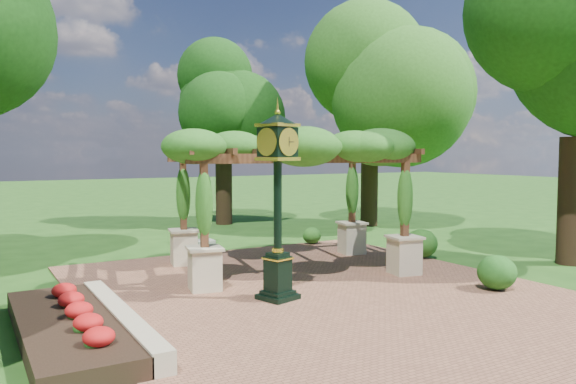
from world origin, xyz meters
TOP-DOWN VIEW (x-y plane):
  - ground at (0.00, 0.00)m, footprint 120.00×120.00m
  - brick_plaza at (0.00, 1.00)m, footprint 10.00×12.00m
  - border_wall at (-4.60, 0.50)m, footprint 0.35×5.00m
  - flower_bed at (-5.50, 0.50)m, footprint 1.50×5.00m
  - pedestal_clock at (-1.19, 0.89)m, footprint 0.98×0.98m
  - pergola at (0.61, 3.47)m, footprint 6.63×4.85m
  - sundial at (0.33, 8.91)m, footprint 0.66×0.66m
  - shrub_front at (3.56, -0.90)m, footprint 1.11×1.11m
  - shrub_mid at (4.83, 2.89)m, footprint 1.07×1.07m
  - shrub_back at (3.39, 6.69)m, footprint 0.74×0.74m
  - tree_north at (3.07, 13.43)m, footprint 4.07×4.07m
  - tree_east_far at (8.32, 9.78)m, footprint 5.23×5.23m

SIDE VIEW (x-z plane):
  - ground at x=0.00m, z-range 0.00..0.00m
  - brick_plaza at x=0.00m, z-range 0.00..0.04m
  - flower_bed at x=-5.50m, z-range 0.00..0.36m
  - border_wall at x=-4.60m, z-range 0.00..0.40m
  - shrub_back at x=3.39m, z-range 0.04..0.61m
  - shrub_front at x=3.56m, z-range 0.04..0.83m
  - shrub_mid at x=4.83m, z-range 0.04..0.90m
  - sundial at x=0.33m, z-range -0.07..1.06m
  - pedestal_clock at x=-1.19m, z-range 0.40..4.43m
  - pergola at x=0.61m, z-range 1.22..5.01m
  - tree_north at x=3.07m, z-range 1.45..9.36m
  - tree_east_far at x=8.32m, z-range 1.82..11.54m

